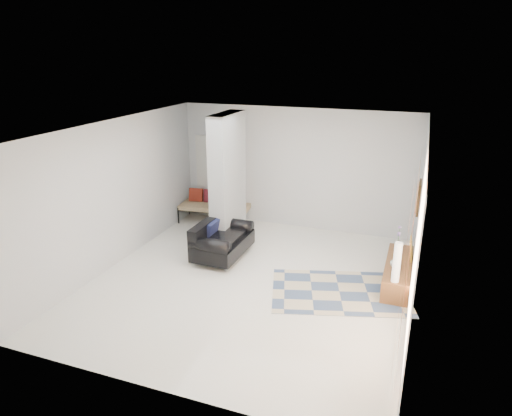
% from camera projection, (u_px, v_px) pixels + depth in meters
% --- Properties ---
extents(floor, '(6.00, 6.00, 0.00)m').
position_uv_depth(floor, '(250.00, 282.00, 8.31)').
color(floor, white).
rests_on(floor, ground).
extents(ceiling, '(6.00, 6.00, 0.00)m').
position_uv_depth(ceiling, '(249.00, 128.00, 7.39)').
color(ceiling, white).
rests_on(ceiling, wall_back).
extents(wall_back, '(6.00, 0.00, 6.00)m').
position_uv_depth(wall_back, '(296.00, 169.00, 10.51)').
color(wall_back, silver).
rests_on(wall_back, ground).
extents(wall_front, '(6.00, 0.00, 6.00)m').
position_uv_depth(wall_front, '(156.00, 292.00, 5.19)').
color(wall_front, silver).
rests_on(wall_front, ground).
extents(wall_left, '(0.00, 6.00, 6.00)m').
position_uv_depth(wall_left, '(116.00, 193.00, 8.74)').
color(wall_left, silver).
rests_on(wall_left, ground).
extents(wall_right, '(0.00, 6.00, 6.00)m').
position_uv_depth(wall_right, '(417.00, 230.00, 6.96)').
color(wall_right, silver).
rests_on(wall_right, ground).
extents(partition_column, '(0.35, 1.20, 2.80)m').
position_uv_depth(partition_column, '(228.00, 180.00, 9.63)').
color(partition_column, '#A1A6A8').
rests_on(partition_column, floor).
extents(hallway_door, '(0.85, 0.06, 2.04)m').
position_uv_depth(hallway_door, '(213.00, 177.00, 11.28)').
color(hallway_door, silver).
rests_on(hallway_door, floor).
extents(curtain, '(0.00, 2.55, 2.55)m').
position_uv_depth(curtain, '(409.00, 257.00, 5.95)').
color(curtain, orange).
rests_on(curtain, wall_right).
extents(wall_art, '(0.04, 0.45, 0.55)m').
position_uv_depth(wall_art, '(419.00, 197.00, 7.68)').
color(wall_art, '#35210E').
rests_on(wall_art, wall_right).
extents(media_console, '(0.45, 1.71, 0.80)m').
position_uv_depth(media_console, '(398.00, 272.00, 8.23)').
color(media_console, brown).
rests_on(media_console, floor).
extents(loveseat, '(0.87, 1.46, 0.76)m').
position_uv_depth(loveseat, '(220.00, 240.00, 9.24)').
color(loveseat, silver).
rests_on(loveseat, floor).
extents(daybed, '(1.74, 0.88, 0.77)m').
position_uv_depth(daybed, '(214.00, 205.00, 11.13)').
color(daybed, black).
rests_on(daybed, floor).
extents(area_rug, '(2.67, 2.14, 0.01)m').
position_uv_depth(area_rug, '(339.00, 292.00, 7.97)').
color(area_rug, beige).
rests_on(area_rug, floor).
extents(cylinder_lamp, '(0.13, 0.13, 0.69)m').
position_uv_depth(cylinder_lamp, '(397.00, 262.00, 7.40)').
color(cylinder_lamp, beige).
rests_on(cylinder_lamp, media_console).
extents(bronze_figurine, '(0.13, 0.13, 0.25)m').
position_uv_depth(bronze_figurine, '(398.00, 247.00, 8.51)').
color(bronze_figurine, black).
rests_on(bronze_figurine, media_console).
extents(vase, '(0.20, 0.20, 0.20)m').
position_uv_depth(vase, '(396.00, 262.00, 7.96)').
color(vase, silver).
rests_on(vase, media_console).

